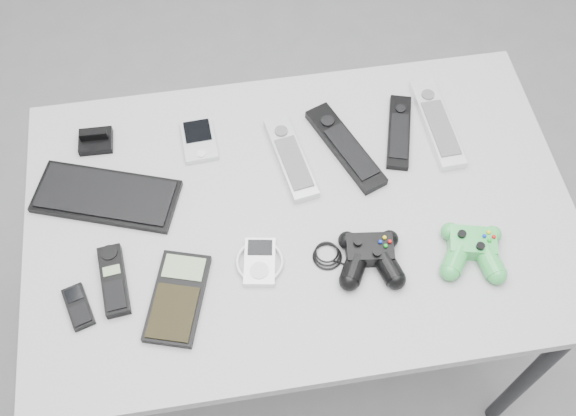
{
  "coord_description": "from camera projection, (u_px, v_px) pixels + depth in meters",
  "views": [
    {
      "loc": [
        -0.06,
        -0.66,
        1.98
      ],
      "look_at": [
        0.05,
        0.05,
        0.79
      ],
      "focal_mm": 42.0,
      "sensor_mm": 36.0,
      "label": 1
    }
  ],
  "objects": [
    {
      "name": "controller_green",
      "position": [
        473.0,
        248.0,
        1.34
      ],
      "size": [
        0.16,
        0.17,
        0.04
      ],
      "primitive_type": null,
      "rotation": [
        0.0,
        0.0,
        -0.24
      ],
      "color": "#268C36",
      "rests_on": "desk"
    },
    {
      "name": "desk",
      "position": [
        300.0,
        226.0,
        1.47
      ],
      "size": [
        1.14,
        0.74,
        0.77
      ],
      "color": "gray",
      "rests_on": "floor"
    },
    {
      "name": "cordless_handset",
      "position": [
        114.0,
        280.0,
        1.32
      ],
      "size": [
        0.06,
        0.15,
        0.02
      ],
      "primitive_type": "cube",
      "rotation": [
        0.0,
        0.0,
        0.1
      ],
      "color": "black",
      "rests_on": "desk"
    },
    {
      "name": "pda_keyboard",
      "position": [
        106.0,
        196.0,
        1.42
      ],
      "size": [
        0.32,
        0.22,
        0.02
      ],
      "primitive_type": "cube",
      "rotation": [
        0.0,
        0.0,
        -0.33
      ],
      "color": "black",
      "rests_on": "desk"
    },
    {
      "name": "remote_silver_b",
      "position": [
        437.0,
        123.0,
        1.51
      ],
      "size": [
        0.07,
        0.25,
        0.02
      ],
      "primitive_type": "cube",
      "rotation": [
        0.0,
        0.0,
        0.04
      ],
      "color": "silver",
      "rests_on": "desk"
    },
    {
      "name": "dock_bracket",
      "position": [
        95.0,
        138.0,
        1.48
      ],
      "size": [
        0.07,
        0.07,
        0.04
      ],
      "primitive_type": "cube",
      "rotation": [
        0.0,
        0.0,
        -0.03
      ],
      "color": "black",
      "rests_on": "desk"
    },
    {
      "name": "controller_black",
      "position": [
        370.0,
        255.0,
        1.33
      ],
      "size": [
        0.24,
        0.17,
        0.04
      ],
      "primitive_type": null,
      "rotation": [
        0.0,
        0.0,
        -0.12
      ],
      "color": "black",
      "rests_on": "desk"
    },
    {
      "name": "pda",
      "position": [
        199.0,
        140.0,
        1.49
      ],
      "size": [
        0.08,
        0.11,
        0.02
      ],
      "primitive_type": "cube",
      "rotation": [
        0.0,
        0.0,
        0.05
      ],
      "color": "silver",
      "rests_on": "desk"
    },
    {
      "name": "remote_black_a",
      "position": [
        345.0,
        147.0,
        1.48
      ],
      "size": [
        0.14,
        0.25,
        0.02
      ],
      "primitive_type": "cube",
      "rotation": [
        0.0,
        0.0,
        0.38
      ],
      "color": "black",
      "rests_on": "desk"
    },
    {
      "name": "mp3_player",
      "position": [
        260.0,
        262.0,
        1.34
      ],
      "size": [
        0.11,
        0.12,
        0.02
      ],
      "primitive_type": "cube",
      "rotation": [
        0.0,
        0.0,
        -0.17
      ],
      "color": "white",
      "rests_on": "desk"
    },
    {
      "name": "mobile_phone",
      "position": [
        78.0,
        307.0,
        1.29
      ],
      "size": [
        0.07,
        0.1,
        0.02
      ],
      "primitive_type": "cube",
      "rotation": [
        0.0,
        0.0,
        0.29
      ],
      "color": "black",
      "rests_on": "desk"
    },
    {
      "name": "remote_black_b",
      "position": [
        399.0,
        132.0,
        1.5
      ],
      "size": [
        0.1,
        0.2,
        0.02
      ],
      "primitive_type": "cube",
      "rotation": [
        0.0,
        0.0,
        -0.28
      ],
      "color": "black",
      "rests_on": "desk"
    },
    {
      "name": "floor",
      "position": [
        274.0,
        357.0,
        2.04
      ],
      "size": [
        3.5,
        3.5,
        0.0
      ],
      "primitive_type": "plane",
      "color": "slate",
      "rests_on": "ground"
    },
    {
      "name": "remote_silver_a",
      "position": [
        291.0,
        157.0,
        1.47
      ],
      "size": [
        0.09,
        0.23,
        0.02
      ],
      "primitive_type": "cube",
      "rotation": [
        0.0,
        0.0,
        0.16
      ],
      "color": "silver",
      "rests_on": "desk"
    },
    {
      "name": "calculator",
      "position": [
        177.0,
        298.0,
        1.3
      ],
      "size": [
        0.15,
        0.21,
        0.02
      ],
      "primitive_type": "cube",
      "rotation": [
        0.0,
        0.0,
        -0.3
      ],
      "color": "black",
      "rests_on": "desk"
    }
  ]
}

